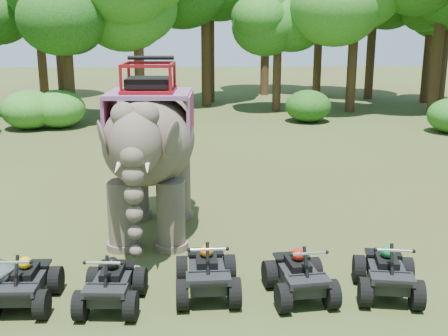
{
  "coord_description": "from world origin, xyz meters",
  "views": [
    {
      "loc": [
        -0.65,
        -11.83,
        5.36
      ],
      "look_at": [
        0.0,
        1.2,
        1.9
      ],
      "focal_mm": 45.0,
      "sensor_mm": 36.0,
      "label": 1
    }
  ],
  "objects_px": {
    "elephant": "(151,149)",
    "atv_3": "(300,269)",
    "atv_0": "(24,277)",
    "atv_4": "(388,266)",
    "atv_2": "(207,266)",
    "atv_1": "(111,278)"
  },
  "relations": [
    {
      "from": "elephant",
      "to": "atv_3",
      "type": "height_order",
      "value": "elephant"
    },
    {
      "from": "elephant",
      "to": "atv_0",
      "type": "height_order",
      "value": "elephant"
    },
    {
      "from": "atv_2",
      "to": "atv_4",
      "type": "height_order",
      "value": "atv_2"
    },
    {
      "from": "atv_1",
      "to": "atv_4",
      "type": "distance_m",
      "value": 5.43
    },
    {
      "from": "atv_0",
      "to": "atv_4",
      "type": "xyz_separation_m",
      "value": [
        7.1,
        0.08,
        0.03
      ]
    },
    {
      "from": "atv_0",
      "to": "atv_1",
      "type": "distance_m",
      "value": 1.68
    },
    {
      "from": "atv_3",
      "to": "atv_4",
      "type": "bearing_deg",
      "value": -6.34
    },
    {
      "from": "atv_1",
      "to": "atv_2",
      "type": "height_order",
      "value": "atv_2"
    },
    {
      "from": "atv_0",
      "to": "elephant",
      "type": "bearing_deg",
      "value": 61.05
    },
    {
      "from": "atv_2",
      "to": "atv_4",
      "type": "distance_m",
      "value": 3.6
    },
    {
      "from": "elephant",
      "to": "atv_0",
      "type": "bearing_deg",
      "value": -117.05
    },
    {
      "from": "atv_4",
      "to": "atv_0",
      "type": "bearing_deg",
      "value": -169.61
    },
    {
      "from": "elephant",
      "to": "atv_2",
      "type": "bearing_deg",
      "value": -66.57
    },
    {
      "from": "elephant",
      "to": "atv_3",
      "type": "xyz_separation_m",
      "value": [
        3.16,
        -3.73,
        -1.63
      ]
    },
    {
      "from": "atv_0",
      "to": "atv_1",
      "type": "xyz_separation_m",
      "value": [
        1.67,
        -0.12,
        0.0
      ]
    },
    {
      "from": "atv_1",
      "to": "atv_4",
      "type": "xyz_separation_m",
      "value": [
        5.43,
        0.2,
        0.02
      ]
    },
    {
      "from": "atv_0",
      "to": "atv_2",
      "type": "relative_size",
      "value": 0.93
    },
    {
      "from": "elephant",
      "to": "atv_1",
      "type": "distance_m",
      "value": 4.27
    },
    {
      "from": "elephant",
      "to": "atv_2",
      "type": "relative_size",
      "value": 3.14
    },
    {
      "from": "atv_3",
      "to": "atv_4",
      "type": "xyz_separation_m",
      "value": [
        1.76,
        0.01,
        0.01
      ]
    },
    {
      "from": "elephant",
      "to": "atv_4",
      "type": "relative_size",
      "value": 3.22
    },
    {
      "from": "atv_1",
      "to": "atv_2",
      "type": "bearing_deg",
      "value": 15.48
    }
  ]
}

